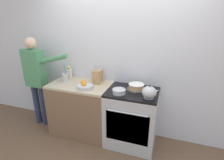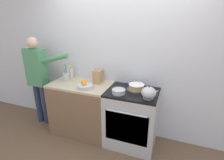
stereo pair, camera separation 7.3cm
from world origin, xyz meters
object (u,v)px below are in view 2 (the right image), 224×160
(tea_kettle, at_px, (149,93))
(milk_carton, at_px, (70,72))
(layer_cake, at_px, (136,87))
(fruit_bowl, at_px, (85,86))
(mixing_bowl, at_px, (119,91))
(stove_range, at_px, (131,118))
(knife_block, at_px, (98,76))
(utensil_crock, at_px, (66,76))
(person_baker, at_px, (38,75))

(tea_kettle, relative_size, milk_carton, 1.05)
(layer_cake, height_order, fruit_bowl, fruit_bowl)
(mixing_bowl, height_order, milk_carton, milk_carton)
(stove_range, relative_size, fruit_bowl, 3.75)
(tea_kettle, height_order, mixing_bowl, tea_kettle)
(mixing_bowl, bearing_deg, stove_range, 40.50)
(stove_range, distance_m, knife_block, 0.86)
(stove_range, bearing_deg, milk_carton, 169.74)
(utensil_crock, bearing_deg, mixing_bowl, -10.89)
(stove_range, height_order, person_baker, person_baker)
(utensil_crock, distance_m, person_baker, 0.56)
(utensil_crock, xyz_separation_m, person_baker, (-0.56, -0.07, -0.01))
(tea_kettle, distance_m, milk_carton, 1.51)
(stove_range, distance_m, mixing_bowl, 0.54)
(layer_cake, distance_m, fruit_bowl, 0.79)
(mixing_bowl, bearing_deg, fruit_bowl, 178.08)
(mixing_bowl, relative_size, fruit_bowl, 0.82)
(utensil_crock, xyz_separation_m, fruit_bowl, (0.46, -0.18, -0.04))
(fruit_bowl, bearing_deg, knife_block, 70.91)
(stove_range, bearing_deg, layer_cake, 67.04)
(mixing_bowl, xyz_separation_m, milk_carton, (-1.04, 0.36, 0.07))
(person_baker, bearing_deg, fruit_bowl, 2.35)
(knife_block, distance_m, fruit_bowl, 0.30)
(fruit_bowl, xyz_separation_m, person_baker, (-1.02, 0.11, 0.03))
(stove_range, distance_m, tea_kettle, 0.62)
(utensil_crock, bearing_deg, stove_range, -2.50)
(stove_range, relative_size, milk_carton, 4.01)
(mixing_bowl, xyz_separation_m, fruit_bowl, (-0.55, 0.02, 0.00))
(person_baker, bearing_deg, milk_carton, 32.01)
(milk_carton, bearing_deg, utensil_crock, -82.40)
(mixing_bowl, bearing_deg, person_baker, 175.28)
(layer_cake, xyz_separation_m, knife_block, (-0.66, 0.06, 0.07))
(tea_kettle, xyz_separation_m, utensil_crock, (-1.44, 0.20, -0.01))
(layer_cake, distance_m, mixing_bowl, 0.31)
(tea_kettle, height_order, milk_carton, milk_carton)
(knife_block, height_order, person_baker, person_baker)
(stove_range, xyz_separation_m, layer_cake, (0.04, 0.09, 0.50))
(layer_cake, distance_m, tea_kettle, 0.32)
(milk_carton, distance_m, person_baker, 0.58)
(knife_block, bearing_deg, layer_cake, -5.53)
(layer_cake, relative_size, milk_carton, 1.26)
(tea_kettle, xyz_separation_m, milk_carton, (-1.46, 0.36, 0.03))
(knife_block, height_order, milk_carton, knife_block)
(tea_kettle, xyz_separation_m, mixing_bowl, (-0.43, 0.00, -0.05))
(milk_carton, bearing_deg, person_baker, -156.58)
(utensil_crock, height_order, person_baker, person_baker)
(mixing_bowl, distance_m, person_baker, 1.58)
(layer_cake, relative_size, person_baker, 0.18)
(stove_range, relative_size, layer_cake, 3.18)
(tea_kettle, xyz_separation_m, knife_block, (-0.89, 0.30, 0.03))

